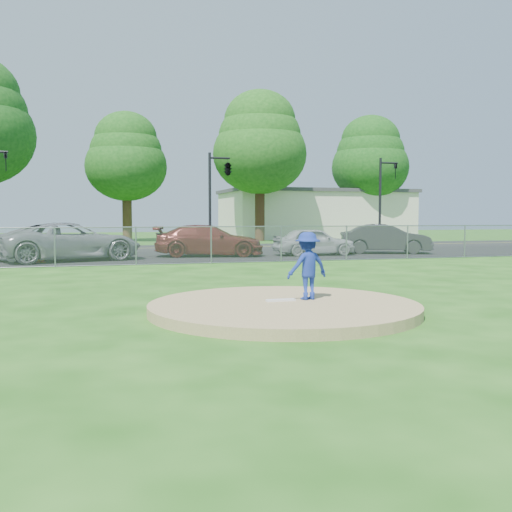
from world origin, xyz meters
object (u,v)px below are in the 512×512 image
at_px(pitcher, 307,266).
at_px(parked_car_gray, 71,242).
at_px(tree_center, 126,156).
at_px(tree_right, 260,142).
at_px(parked_car_darkred, 209,241).
at_px(tree_far_right, 370,158).
at_px(traffic_cone, 41,255).
at_px(commercial_building, 314,214).
at_px(traffic_signal_center, 226,170).
at_px(parked_car_charcoal, 385,239).
at_px(parked_car_pearl, 314,241).
at_px(traffic_signal_right, 383,194).

distance_m(pitcher, parked_car_gray, 15.68).
height_order(tree_center, tree_right, tree_right).
bearing_deg(parked_car_darkred, tree_right, -12.07).
relative_size(tree_far_right, traffic_cone, 18.05).
distance_m(parked_car_gray, parked_car_darkred, 6.32).
height_order(commercial_building, traffic_signal_center, traffic_signal_center).
relative_size(tree_center, tree_far_right, 0.92).
xyz_separation_m(tree_right, parked_car_gray, (-13.51, -16.90, -6.82)).
height_order(pitcher, parked_car_darkred, pitcher).
relative_size(commercial_building, tree_center, 1.67).
distance_m(tree_far_right, traffic_cone, 33.66).
height_order(traffic_signal_center, parked_car_charcoal, traffic_signal_center).
bearing_deg(traffic_cone, pitcher, -65.84).
bearing_deg(tree_far_right, commercial_building, 143.13).
xyz_separation_m(tree_right, traffic_cone, (-14.69, -17.67, -7.34)).
xyz_separation_m(tree_center, parked_car_darkred, (2.73, -17.95, -5.71)).
relative_size(traffic_signal_center, pitcher, 4.00).
height_order(pitcher, parked_car_charcoal, pitcher).
relative_size(tree_far_right, pitcher, 7.67).
xyz_separation_m(pitcher, parked_car_darkred, (1.12, 15.77, -0.14)).
distance_m(tree_center, parked_car_gray, 20.04).
bearing_deg(traffic_signal_center, pitcher, -98.79).
distance_m(tree_right, pitcher, 33.50).
xyz_separation_m(commercial_building, tree_right, (-7.00, -6.00, 5.49)).
relative_size(commercial_building, pitcher, 11.71).
relative_size(tree_center, pitcher, 7.03).
bearing_deg(parked_car_darkred, commercial_building, -20.60).
xyz_separation_m(traffic_signal_center, traffic_cone, (-9.66, -7.67, -4.30)).
relative_size(commercial_building, parked_car_charcoal, 3.58).
relative_size(parked_car_gray, parked_car_pearl, 1.48).
distance_m(commercial_building, tree_far_right, 7.00).
xyz_separation_m(tree_right, parked_car_charcoal, (1.92, -16.31, -6.89)).
height_order(tree_far_right, pitcher, tree_far_right).
relative_size(tree_right, parked_car_charcoal, 2.54).
xyz_separation_m(tree_center, parked_car_pearl, (7.85, -18.61, -5.78)).
height_order(tree_far_right, traffic_signal_center, tree_far_right).
height_order(parked_car_darkred, parked_car_pearl, parked_car_darkred).
height_order(traffic_signal_right, parked_car_charcoal, traffic_signal_right).
bearing_deg(tree_center, traffic_signal_right, -38.22).
bearing_deg(parked_car_pearl, pitcher, 160.14).
bearing_deg(parked_car_gray, tree_far_right, -67.93).
distance_m(traffic_signal_right, parked_car_charcoal, 7.59).
bearing_deg(parked_car_pearl, parked_car_darkred, 85.19).
bearing_deg(tree_far_right, traffic_cone, -141.18).
height_order(tree_right, parked_car_pearl, tree_right).
height_order(tree_right, parked_car_darkred, tree_right).
xyz_separation_m(pitcher, parked_car_charcoal, (10.31, 15.41, -0.14)).
height_order(commercial_building, parked_car_gray, commercial_building).
distance_m(pitcher, traffic_cone, 15.41).
relative_size(tree_center, parked_car_darkred, 1.90).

